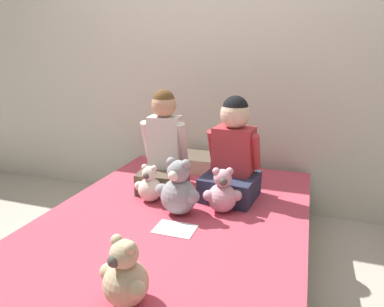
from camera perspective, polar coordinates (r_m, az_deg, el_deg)
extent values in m
plane|color=#B2A899|center=(2.11, -3.14, -19.73)|extent=(14.00, 14.00, 0.00)
cube|color=beige|center=(2.75, 5.35, 16.57)|extent=(8.00, 0.06, 2.50)
cube|color=#997F60|center=(2.06, -3.18, -17.92)|extent=(1.44, 2.05, 0.16)
cube|color=white|center=(1.97, -3.26, -13.88)|extent=(1.41, 2.01, 0.18)
cube|color=#C64256|center=(1.92, -3.31, -11.23)|extent=(1.42, 2.03, 0.03)
cube|color=brown|center=(2.29, -4.78, -4.25)|extent=(0.32, 0.36, 0.14)
cube|color=silver|center=(2.26, -4.56, 1.88)|extent=(0.22, 0.15, 0.34)
sphere|color=tan|center=(2.21, -4.70, 8.06)|extent=(0.16, 0.16, 0.16)
sphere|color=brown|center=(2.21, -4.72, 8.78)|extent=(0.14, 0.14, 0.14)
cylinder|color=silver|center=(2.30, -7.42, 2.24)|extent=(0.07, 0.15, 0.28)
cylinder|color=silver|center=(2.23, -1.62, 1.93)|extent=(0.07, 0.15, 0.28)
cube|color=#282D47|center=(2.16, 6.36, -5.45)|extent=(0.35, 0.36, 0.15)
cube|color=#B23338|center=(2.13, 6.97, 0.51)|extent=(0.25, 0.19, 0.29)
sphere|color=beige|center=(2.08, 7.19, 6.57)|extent=(0.18, 0.18, 0.18)
sphere|color=black|center=(2.07, 7.22, 7.42)|extent=(0.16, 0.16, 0.16)
cylinder|color=#B23338|center=(2.17, 3.56, 1.12)|extent=(0.07, 0.14, 0.24)
cylinder|color=#B23338|center=(2.09, 10.52, 0.27)|extent=(0.07, 0.14, 0.24)
sphere|color=silver|center=(2.11, -7.01, -5.98)|extent=(0.15, 0.15, 0.15)
sphere|color=silver|center=(2.08, -7.11, -3.30)|extent=(0.09, 0.09, 0.09)
sphere|color=#4C4742|center=(2.05, -7.65, -3.75)|extent=(0.04, 0.04, 0.04)
sphere|color=silver|center=(2.08, -7.92, -2.25)|extent=(0.04, 0.04, 0.04)
sphere|color=silver|center=(2.05, -6.35, -2.50)|extent=(0.04, 0.04, 0.04)
sphere|color=silver|center=(2.13, -8.84, -5.34)|extent=(0.06, 0.06, 0.06)
sphere|color=silver|center=(2.06, -5.56, -5.96)|extent=(0.06, 0.06, 0.06)
sphere|color=#DBA3B2|center=(1.97, 5.04, -7.35)|extent=(0.17, 0.17, 0.17)
sphere|color=#DBA3B2|center=(1.92, 5.13, -4.11)|extent=(0.10, 0.10, 0.10)
sphere|color=#4C4742|center=(1.89, 5.25, -4.72)|extent=(0.05, 0.05, 0.05)
sphere|color=#DBA3B2|center=(1.91, 4.05, -2.98)|extent=(0.04, 0.04, 0.04)
sphere|color=#DBA3B2|center=(1.91, 6.27, -2.97)|extent=(0.04, 0.04, 0.04)
sphere|color=#DBA3B2|center=(1.94, 2.76, -7.02)|extent=(0.06, 0.06, 0.06)
sphere|color=#DBA3B2|center=(1.96, 7.43, -6.96)|extent=(0.06, 0.06, 0.06)
sphere|color=#939399|center=(1.94, -2.23, -7.13)|extent=(0.20, 0.20, 0.20)
sphere|color=#939399|center=(1.88, -2.28, -3.02)|extent=(0.13, 0.13, 0.13)
sphere|color=white|center=(1.84, -3.09, -3.71)|extent=(0.06, 0.06, 0.06)
sphere|color=#939399|center=(1.89, -3.51, -1.39)|extent=(0.05, 0.05, 0.05)
sphere|color=#939399|center=(1.84, -1.05, -1.79)|extent=(0.05, 0.05, 0.05)
sphere|color=#939399|center=(1.95, -5.04, -6.12)|extent=(0.08, 0.08, 0.08)
sphere|color=#939399|center=(1.87, 0.10, -7.18)|extent=(0.08, 0.08, 0.08)
sphere|color=#D1B78E|center=(1.33, -10.94, -20.44)|extent=(0.17, 0.17, 0.17)
sphere|color=#D1B78E|center=(1.27, -11.25, -16.10)|extent=(0.10, 0.10, 0.10)
sphere|color=#4C4742|center=(1.25, -12.87, -17.05)|extent=(0.05, 0.05, 0.05)
sphere|color=#D1B78E|center=(1.27, -12.45, -13.91)|extent=(0.04, 0.04, 0.04)
sphere|color=#D1B78E|center=(1.22, -10.21, -15.17)|extent=(0.04, 0.04, 0.04)
sphere|color=#D1B78E|center=(1.37, -13.79, -18.56)|extent=(0.06, 0.06, 0.06)
sphere|color=#D1B78E|center=(1.26, -9.17, -21.54)|extent=(0.06, 0.06, 0.06)
cube|color=beige|center=(2.64, 3.59, -1.67)|extent=(0.57, 0.29, 0.11)
cube|color=white|center=(1.81, -2.86, -12.44)|extent=(0.21, 0.15, 0.00)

